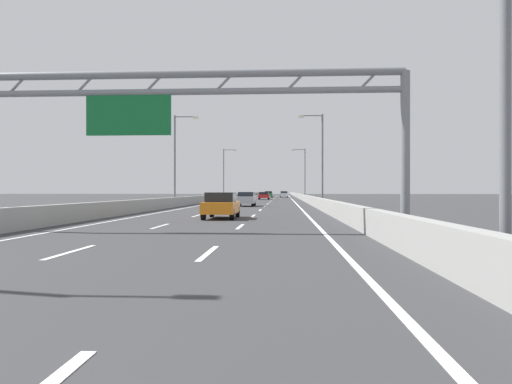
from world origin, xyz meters
The scene contains 49 objects.
ground_plane centered at (0.00, 100.00, 0.00)m, with size 260.00×260.00×0.00m, color #38383A.
lane_dash_left_1 centered at (-1.80, 12.50, 0.01)m, with size 0.16×3.00×0.01m, color white.
lane_dash_left_2 centered at (-1.80, 21.50, 0.01)m, with size 0.16×3.00×0.01m, color white.
lane_dash_left_3 centered at (-1.80, 30.50, 0.01)m, with size 0.16×3.00×0.01m, color white.
lane_dash_left_4 centered at (-1.80, 39.50, 0.01)m, with size 0.16×3.00×0.01m, color white.
lane_dash_left_5 centered at (-1.80, 48.50, 0.01)m, with size 0.16×3.00×0.01m, color white.
lane_dash_left_6 centered at (-1.80, 57.50, 0.01)m, with size 0.16×3.00×0.01m, color white.
lane_dash_left_7 centered at (-1.80, 66.50, 0.01)m, with size 0.16×3.00×0.01m, color white.
lane_dash_left_8 centered at (-1.80, 75.50, 0.01)m, with size 0.16×3.00×0.01m, color white.
lane_dash_left_9 centered at (-1.80, 84.50, 0.01)m, with size 0.16×3.00×0.01m, color white.
lane_dash_left_10 centered at (-1.80, 93.50, 0.01)m, with size 0.16×3.00×0.01m, color white.
lane_dash_left_11 centered at (-1.80, 102.50, 0.01)m, with size 0.16×3.00×0.01m, color white.
lane_dash_left_12 centered at (-1.80, 111.50, 0.01)m, with size 0.16×3.00×0.01m, color white.
lane_dash_left_13 centered at (-1.80, 120.50, 0.01)m, with size 0.16×3.00×0.01m, color white.
lane_dash_left_14 centered at (-1.80, 129.50, 0.01)m, with size 0.16×3.00×0.01m, color white.
lane_dash_left_15 centered at (-1.80, 138.50, 0.01)m, with size 0.16×3.00×0.01m, color white.
lane_dash_left_16 centered at (-1.80, 147.50, 0.01)m, with size 0.16×3.00×0.01m, color white.
lane_dash_left_17 centered at (-1.80, 156.50, 0.01)m, with size 0.16×3.00×0.01m, color white.
lane_dash_right_1 centered at (1.80, 12.50, 0.01)m, with size 0.16×3.00×0.01m, color white.
lane_dash_right_2 centered at (1.80, 21.50, 0.01)m, with size 0.16×3.00×0.01m, color white.
lane_dash_right_3 centered at (1.80, 30.50, 0.01)m, with size 0.16×3.00×0.01m, color white.
lane_dash_right_4 centered at (1.80, 39.50, 0.01)m, with size 0.16×3.00×0.01m, color white.
lane_dash_right_5 centered at (1.80, 48.50, 0.01)m, with size 0.16×3.00×0.01m, color white.
lane_dash_right_6 centered at (1.80, 57.50, 0.01)m, with size 0.16×3.00×0.01m, color white.
lane_dash_right_7 centered at (1.80, 66.50, 0.01)m, with size 0.16×3.00×0.01m, color white.
lane_dash_right_8 centered at (1.80, 75.50, 0.01)m, with size 0.16×3.00×0.01m, color white.
lane_dash_right_9 centered at (1.80, 84.50, 0.01)m, with size 0.16×3.00×0.01m, color white.
lane_dash_right_10 centered at (1.80, 93.50, 0.01)m, with size 0.16×3.00×0.01m, color white.
lane_dash_right_11 centered at (1.80, 102.50, 0.01)m, with size 0.16×3.00×0.01m, color white.
lane_dash_right_12 centered at (1.80, 111.50, 0.01)m, with size 0.16×3.00×0.01m, color white.
lane_dash_right_13 centered at (1.80, 120.50, 0.01)m, with size 0.16×3.00×0.01m, color white.
lane_dash_right_14 centered at (1.80, 129.50, 0.01)m, with size 0.16×3.00×0.01m, color white.
lane_dash_right_15 centered at (1.80, 138.50, 0.01)m, with size 0.16×3.00×0.01m, color white.
lane_dash_right_16 centered at (1.80, 147.50, 0.01)m, with size 0.16×3.00×0.01m, color white.
lane_dash_right_17 centered at (1.80, 156.50, 0.01)m, with size 0.16×3.00×0.01m, color white.
edge_line_left centered at (-5.25, 88.00, 0.01)m, with size 0.16×176.00×0.01m, color white.
edge_line_right centered at (5.25, 88.00, 0.01)m, with size 0.16×176.00×0.01m, color white.
barrier_left centered at (-6.90, 110.00, 0.47)m, with size 0.45×220.00×0.95m.
barrier_right centered at (6.90, 110.00, 0.47)m, with size 0.45×220.00×0.95m.
sign_gantry centered at (-0.31, 19.05, 4.87)m, with size 17.13×0.36×6.36m.
streetlamp_left_mid centered at (-7.47, 50.03, 5.40)m, with size 2.58×0.28×9.50m.
streetlamp_right_mid centered at (7.47, 50.03, 5.40)m, with size 2.58×0.28×9.50m.
streetlamp_left_far centered at (-7.47, 90.86, 5.40)m, with size 2.58×0.28×9.50m.
streetlamp_right_far centered at (7.47, 90.86, 5.40)m, with size 2.58×0.28×9.50m.
red_car centered at (0.19, 85.86, 0.72)m, with size 1.88×4.22×1.35m.
silver_car centered at (-0.13, 49.37, 0.75)m, with size 1.76×4.44×1.46m.
orange_car centered at (0.15, 27.65, 0.77)m, with size 1.79×4.17×1.50m.
green_car centered at (0.19, 111.83, 0.76)m, with size 1.81×4.45×1.47m.
white_car centered at (3.77, 112.98, 0.75)m, with size 1.79×4.61×1.46m.
Camera 1 is at (3.73, 0.36, 1.60)m, focal length 33.64 mm.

